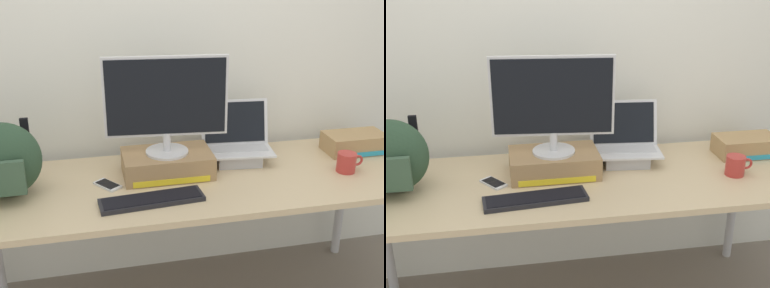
# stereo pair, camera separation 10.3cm
# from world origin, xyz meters

# --- Properties ---
(back_wall) EXTENTS (7.00, 0.10, 2.60)m
(back_wall) POSITION_xyz_m (0.00, 0.47, 1.30)
(back_wall) COLOR silver
(back_wall) RESTS_ON ground
(desk) EXTENTS (2.09, 0.74, 0.75)m
(desk) POSITION_xyz_m (0.00, 0.00, 0.68)
(desk) COLOR tan
(desk) RESTS_ON ground
(toner_box_yellow) EXTENTS (0.42, 0.26, 0.11)m
(toner_box_yellow) POSITION_xyz_m (-0.10, 0.08, 0.81)
(toner_box_yellow) COLOR #9E7A51
(toner_box_yellow) RESTS_ON desk
(desktop_monitor) EXTENTS (0.57, 0.20, 0.47)m
(desktop_monitor) POSITION_xyz_m (-0.10, 0.08, 1.11)
(desktop_monitor) COLOR silver
(desktop_monitor) RESTS_ON toner_box_yellow
(open_laptop) EXTENTS (0.37, 0.27, 0.30)m
(open_laptop) POSITION_xyz_m (0.27, 0.17, 0.81)
(open_laptop) COLOR #ADADB2
(open_laptop) RESTS_ON desk
(external_keyboard) EXTENTS (0.46, 0.16, 0.02)m
(external_keyboard) POSITION_xyz_m (-0.22, -0.18, 0.76)
(external_keyboard) COLOR black
(external_keyboard) RESTS_ON desk
(messenger_backpack) EXTENTS (0.33, 0.27, 0.34)m
(messenger_backpack) POSITION_xyz_m (-0.83, 0.02, 0.92)
(messenger_backpack) COLOR #28422D
(messenger_backpack) RESTS_ON desk
(coffee_mug) EXTENTS (0.13, 0.09, 0.10)m
(coffee_mug) POSITION_xyz_m (0.76, -0.08, 0.80)
(coffee_mug) COLOR #B2332D
(coffee_mug) RESTS_ON desk
(cell_phone) EXTENTS (0.13, 0.15, 0.01)m
(cell_phone) POSITION_xyz_m (-0.40, 0.01, 0.76)
(cell_phone) COLOR silver
(cell_phone) RESTS_ON desk
(toner_box_cyan) EXTENTS (0.32, 0.18, 0.10)m
(toner_box_cyan) POSITION_xyz_m (0.93, 0.15, 0.80)
(toner_box_cyan) COLOR #A88456
(toner_box_cyan) RESTS_ON desk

